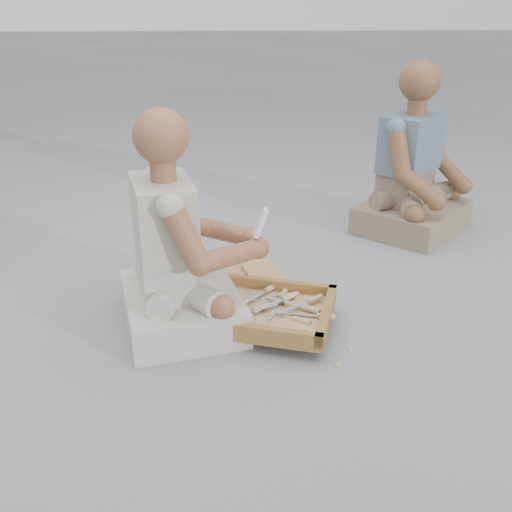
{
  "coord_description": "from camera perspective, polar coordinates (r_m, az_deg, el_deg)",
  "views": [
    {
      "loc": [
        -0.13,
        -1.79,
        1.12
      ],
      "look_at": [
        0.0,
        0.08,
        0.3
      ],
      "focal_mm": 40.0,
      "sensor_mm": 36.0,
      "label": 1
    }
  ],
  "objects": [
    {
      "name": "ground",
      "position": [
        2.11,
        0.09,
        -8.35
      ],
      "size": [
        60.0,
        60.0,
        0.0
      ],
      "primitive_type": "plane",
      "color": "gray",
      "rests_on": "ground"
    },
    {
      "name": "carved_panel",
      "position": [
        2.44,
        -4.54,
        -3.16
      ],
      "size": [
        0.73,
        0.57,
        0.04
      ],
      "primitive_type": "cube",
      "rotation": [
        0.0,
        0.0,
        0.23
      ],
      "color": "olive",
      "rests_on": "ground"
    },
    {
      "name": "tool_tray",
      "position": [
        2.16,
        0.75,
        -5.53
      ],
      "size": [
        0.6,
        0.54,
        0.07
      ],
      "rotation": [
        0.0,
        0.0,
        -0.32
      ],
      "color": "brown",
      "rests_on": "carved_panel"
    },
    {
      "name": "chisel_0",
      "position": [
        2.16,
        5.01,
        -5.18
      ],
      "size": [
        0.19,
        0.14,
        0.02
      ],
      "rotation": [
        0.0,
        0.0,
        -0.62
      ],
      "color": "silver",
      "rests_on": "tool_tray"
    },
    {
      "name": "chisel_1",
      "position": [
        2.27,
        2.94,
        -3.99
      ],
      "size": [
        0.22,
        0.06,
        0.02
      ],
      "rotation": [
        0.0,
        0.0,
        0.2
      ],
      "color": "silver",
      "rests_on": "tool_tray"
    },
    {
      "name": "chisel_2",
      "position": [
        2.29,
        1.16,
        -3.39
      ],
      "size": [
        0.16,
        0.17,
        0.02
      ],
      "rotation": [
        0.0,
        0.0,
        0.82
      ],
      "color": "silver",
      "rests_on": "tool_tray"
    },
    {
      "name": "chisel_3",
      "position": [
        2.11,
        4.09,
        -6.34
      ],
      "size": [
        0.19,
        0.15,
        0.02
      ],
      "rotation": [
        0.0,
        0.0,
        -0.65
      ],
      "color": "silver",
      "rests_on": "tool_tray"
    },
    {
      "name": "chisel_4",
      "position": [
        2.12,
        6.41,
        -5.98
      ],
      "size": [
        0.22,
        0.07,
        0.02
      ],
      "rotation": [
        0.0,
        0.0,
        -0.26
      ],
      "color": "silver",
      "rests_on": "tool_tray"
    },
    {
      "name": "chisel_5",
      "position": [
        2.15,
        -0.03,
        -5.39
      ],
      "size": [
        0.2,
        0.12,
        0.02
      ],
      "rotation": [
        0.0,
        0.0,
        0.51
      ],
      "color": "silver",
      "rests_on": "tool_tray"
    },
    {
      "name": "chisel_6",
      "position": [
        2.26,
        2.63,
        -4.0
      ],
      "size": [
        0.1,
        0.21,
        0.02
      ],
      "rotation": [
        0.0,
        0.0,
        1.19
      ],
      "color": "silver",
      "rests_on": "tool_tray"
    },
    {
      "name": "chisel_7",
      "position": [
        2.23,
        3.05,
        -4.51
      ],
      "size": [
        0.13,
        0.2,
        0.02
      ],
      "rotation": [
        0.0,
        0.0,
        1.03
      ],
      "color": "silver",
      "rests_on": "tool_tray"
    },
    {
      "name": "chisel_8",
      "position": [
        2.21,
        2.94,
        -4.27
      ],
      "size": [
        0.18,
        0.15,
        0.02
      ],
      "rotation": [
        0.0,
        0.0,
        0.66
      ],
      "color": "silver",
      "rests_on": "tool_tray"
    },
    {
      "name": "chisel_9",
      "position": [
        2.2,
        5.47,
        -4.47
      ],
      "size": [
        0.19,
        0.14,
        0.02
      ],
      "rotation": [
        0.0,
        0.0,
        0.59
      ],
      "color": "silver",
      "rests_on": "tool_tray"
    },
    {
      "name": "wood_chip_0",
      "position": [
        2.5,
        -3.22,
        -2.97
      ],
      "size": [
        0.02,
        0.02,
        0.0
      ],
      "primitive_type": "cube",
      "rotation": [
        0.0,
        0.0,
        0.83
      ],
      "color": "tan",
      "rests_on": "ground"
    },
    {
      "name": "wood_chip_1",
      "position": [
        2.08,
        9.38,
        -9.15
      ],
      "size": [
        0.02,
        0.02,
        0.0
      ],
      "primitive_type": "cube",
      "rotation": [
        0.0,
        0.0,
        1.95
      ],
      "color": "tan",
      "rests_on": "ground"
    },
    {
      "name": "wood_chip_2",
      "position": [
        2.44,
        -4.17,
        -3.72
      ],
      "size": [
        0.02,
        0.02,
        0.0
      ],
      "primitive_type": "cube",
      "rotation": [
        0.0,
        0.0,
        2.23
      ],
      "color": "tan",
      "rests_on": "ground"
    },
    {
      "name": "wood_chip_3",
      "position": [
        2.19,
        2.21,
        -7.1
      ],
      "size": [
        0.02,
        0.02,
        0.0
      ],
      "primitive_type": "cube",
      "rotation": [
        0.0,
        0.0,
        0.38
      ],
      "color": "tan",
      "rests_on": "ground"
    },
    {
      "name": "wood_chip_4",
      "position": [
        1.99,
        8.21,
        -10.71
      ],
      "size": [
        0.02,
        0.02,
        0.0
      ],
      "primitive_type": "cube",
      "rotation": [
        0.0,
        0.0,
        0.7
      ],
      "color": "tan",
      "rests_on": "ground"
    },
    {
      "name": "wood_chip_5",
      "position": [
        2.44,
        -7.07,
        -3.79
      ],
      "size": [
        0.02,
        0.02,
        0.0
      ],
      "primitive_type": "cube",
      "rotation": [
        0.0,
        0.0,
        2.07
      ],
      "color": "tan",
      "rests_on": "ground"
    },
    {
      "name": "wood_chip_6",
      "position": [
        2.53,
        -1.04,
        -2.6
      ],
      "size": [
        0.02,
        0.02,
        0.0
      ],
      "primitive_type": "cube",
      "rotation": [
        0.0,
        0.0,
        2.58
      ],
      "color": "tan",
      "rests_on": "ground"
    },
    {
      "name": "wood_chip_7",
      "position": [
        2.17,
        2.45,
        -7.44
      ],
      "size": [
        0.02,
        0.02,
        0.0
      ],
      "primitive_type": "cube",
      "rotation": [
        0.0,
        0.0,
        2.63
      ],
      "color": "tan",
      "rests_on": "ground"
    },
    {
      "name": "craftsman",
      "position": [
        2.11,
        -7.85,
        -0.03
      ],
      "size": [
        0.6,
        0.6,
        0.82
      ],
      "rotation": [
        0.0,
        0.0,
        -1.35
      ],
      "color": "beige",
      "rests_on": "ground"
    },
    {
      "name": "companion",
      "position": [
        3.16,
        15.5,
        7.65
      ],
      "size": [
        0.72,
        0.72,
        0.89
      ],
      "rotation": [
        0.0,
        0.0,
        3.95
      ],
      "color": "gray",
      "rests_on": "ground"
    },
    {
      "name": "mobile_phone",
      "position": [
        2.08,
        0.49,
        3.34
      ],
      "size": [
        0.05,
        0.05,
        0.11
      ],
      "rotation": [
        -0.35,
        0.0,
        -1.53
      ],
      "color": "white",
      "rests_on": "craftsman"
    }
  ]
}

